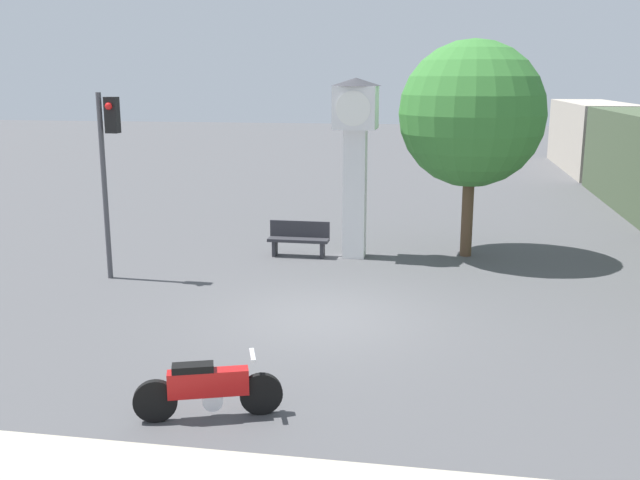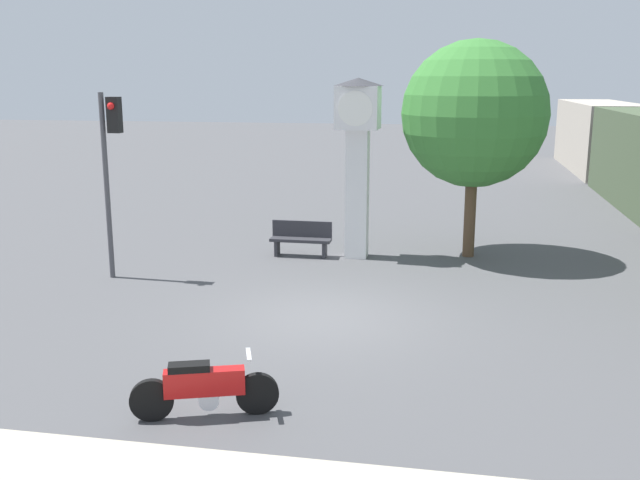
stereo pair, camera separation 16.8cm
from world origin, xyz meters
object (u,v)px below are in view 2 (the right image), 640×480
motorcycle (204,388)px  clock_tower (358,140)px  bench (301,238)px  traffic_light (110,152)px  street_tree (475,114)px

motorcycle → clock_tower: bearing=65.9°
bench → traffic_light: bearing=-143.4°
clock_tower → street_tree: bearing=11.6°
motorcycle → clock_tower: (0.87, 9.43, 2.63)m
bench → street_tree: bearing=10.2°
clock_tower → motorcycle: bearing=-95.3°
street_tree → bench: (-4.35, -0.78, -3.21)m
motorcycle → bench: bench is taller
motorcycle → clock_tower: 9.83m
motorcycle → street_tree: (3.77, 10.02, 3.27)m
traffic_light → bench: traffic_light is taller
clock_tower → traffic_light: (-5.27, -3.02, -0.12)m
traffic_light → street_tree: 8.97m
street_tree → bench: bearing=-169.8°
motorcycle → traffic_light: traffic_light is taller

